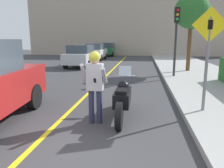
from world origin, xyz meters
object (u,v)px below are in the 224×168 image
(motorcycle, at_px, (123,98))
(parked_car_white, at_px, (95,51))
(street_tree, at_px, (192,12))
(crossing_sign, at_px, (208,50))
(person_biker, at_px, (95,80))
(traffic_light, at_px, (176,29))
(parked_car_green, at_px, (107,49))
(parked_car_silver, at_px, (81,56))

(motorcycle, height_order, parked_car_white, parked_car_white)
(street_tree, bearing_deg, crossing_sign, -97.94)
(person_biker, distance_m, crossing_sign, 3.06)
(crossing_sign, height_order, traffic_light, traffic_light)
(crossing_sign, height_order, parked_car_green, crossing_sign)
(person_biker, height_order, parked_car_silver, person_biker)
(crossing_sign, relative_size, parked_car_white, 0.65)
(person_biker, height_order, parked_car_green, person_biker)
(street_tree, bearing_deg, parked_car_silver, 163.41)
(street_tree, xyz_separation_m, parked_car_white, (-7.77, 8.38, -2.84))
(person_biker, bearing_deg, parked_car_white, 102.32)
(motorcycle, distance_m, parked_car_white, 17.52)
(traffic_light, xyz_separation_m, parked_car_green, (-6.27, 16.23, -1.76))
(motorcycle, height_order, crossing_sign, crossing_sign)
(crossing_sign, bearing_deg, traffic_light, 90.13)
(crossing_sign, xyz_separation_m, parked_car_white, (-6.64, 16.53, -0.95))
(motorcycle, height_order, person_biker, person_biker)
(motorcycle, bearing_deg, traffic_light, 70.88)
(parked_car_green, bearing_deg, motorcycle, -79.69)
(traffic_light, relative_size, street_tree, 0.76)
(traffic_light, distance_m, street_tree, 2.78)
(person_biker, relative_size, parked_car_green, 0.43)
(parked_car_silver, bearing_deg, street_tree, -16.59)
(crossing_sign, xyz_separation_m, traffic_light, (-0.01, 5.86, 0.81))
(traffic_light, bearing_deg, parked_car_white, 121.84)
(parked_car_green, bearing_deg, traffic_light, -68.89)
(street_tree, xyz_separation_m, parked_car_green, (-7.42, 13.94, -2.84))
(parked_car_white, bearing_deg, parked_car_silver, -87.80)
(traffic_light, bearing_deg, parked_car_silver, 144.63)
(street_tree, height_order, parked_car_silver, street_tree)
(parked_car_silver, xyz_separation_m, parked_car_green, (0.12, 11.70, 0.00))
(street_tree, height_order, parked_car_green, street_tree)
(person_biker, relative_size, parked_car_white, 0.43)
(crossing_sign, distance_m, traffic_light, 5.92)
(traffic_light, distance_m, parked_car_white, 12.68)
(parked_car_green, bearing_deg, parked_car_silver, -90.60)
(motorcycle, distance_m, person_biker, 1.03)
(traffic_light, bearing_deg, crossing_sign, -89.87)
(person_biker, bearing_deg, traffic_light, 67.61)
(person_biker, xyz_separation_m, parked_car_green, (-3.46, 23.05, -0.26))
(crossing_sign, xyz_separation_m, parked_car_green, (-6.28, 22.09, -0.95))
(motorcycle, distance_m, crossing_sign, 2.57)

